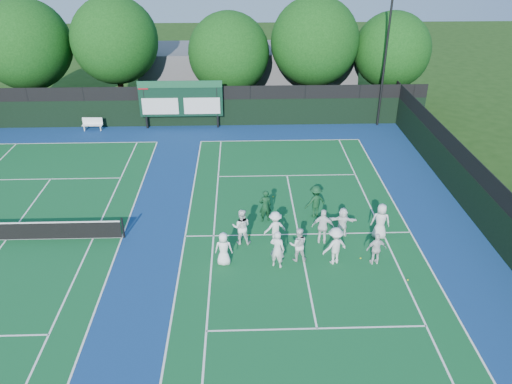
{
  "coord_description": "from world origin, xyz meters",
  "views": [
    {
      "loc": [
        -2.72,
        -19.24,
        13.3
      ],
      "look_at": [
        -2.0,
        3.0,
        1.3
      ],
      "focal_mm": 35.0,
      "sensor_mm": 36.0,
      "label": 1
    }
  ],
  "objects_px": {
    "scoreboard": "(181,99)",
    "tennis_net": "(4,231)",
    "bench": "(93,123)",
    "coach_left": "(265,206)"
  },
  "relations": [
    {
      "from": "scoreboard",
      "to": "coach_left",
      "type": "bearing_deg",
      "value": -67.68
    },
    {
      "from": "coach_left",
      "to": "bench",
      "type": "bearing_deg",
      "value": -61.35
    },
    {
      "from": "scoreboard",
      "to": "bench",
      "type": "bearing_deg",
      "value": -178.07
    },
    {
      "from": "scoreboard",
      "to": "tennis_net",
      "type": "xyz_separation_m",
      "value": [
        -6.99,
        -14.59,
        -1.7
      ]
    },
    {
      "from": "coach_left",
      "to": "tennis_net",
      "type": "bearing_deg",
      "value": -7.72
    },
    {
      "from": "tennis_net",
      "to": "bench",
      "type": "xyz_separation_m",
      "value": [
        0.51,
        14.37,
        0.01
      ]
    },
    {
      "from": "tennis_net",
      "to": "bench",
      "type": "relative_size",
      "value": 7.66
    },
    {
      "from": "bench",
      "to": "coach_left",
      "type": "relative_size",
      "value": 0.85
    },
    {
      "from": "scoreboard",
      "to": "tennis_net",
      "type": "relative_size",
      "value": 0.53
    },
    {
      "from": "tennis_net",
      "to": "bench",
      "type": "height_order",
      "value": "tennis_net"
    }
  ]
}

